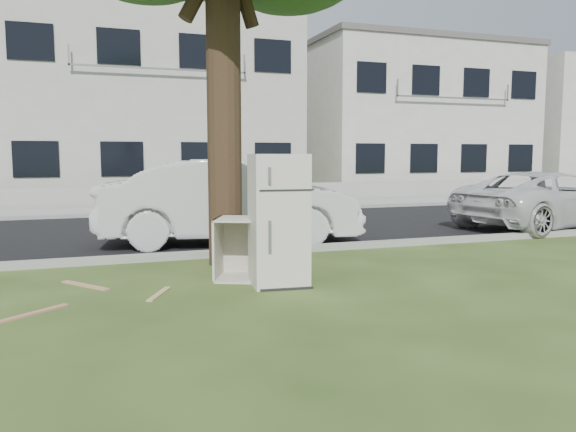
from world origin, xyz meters
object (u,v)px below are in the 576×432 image
object	(u,v)px
fridge	(279,220)
car_right	(548,200)
cabinet	(256,249)
car_center	(230,202)

from	to	relation	value
fridge	car_right	world-z (taller)	fridge
fridge	cabinet	distance (m)	0.66
cabinet	fridge	bearing A→B (deg)	-43.71
cabinet	car_right	bearing A→B (deg)	44.24
cabinet	car_center	distance (m)	3.28
cabinet	car_center	size ratio (longest dim) A/B	0.22
car_center	car_right	world-z (taller)	car_center
cabinet	car_right	distance (m)	8.72
fridge	car_center	bearing A→B (deg)	92.35
cabinet	car_right	size ratio (longest dim) A/B	0.23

